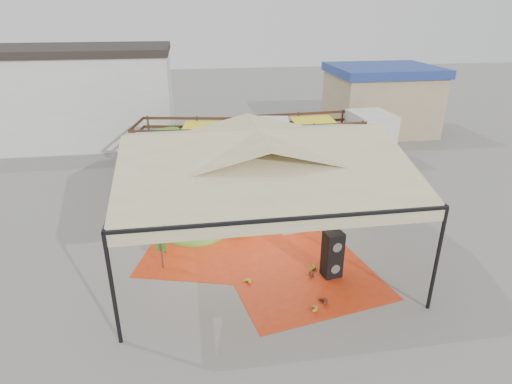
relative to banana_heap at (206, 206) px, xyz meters
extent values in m
plane|color=slate|center=(1.59, -2.13, -0.60)|extent=(90.00, 90.00, 0.00)
cylinder|color=black|center=(-2.41, -6.13, 0.90)|extent=(0.10, 0.10, 3.00)
cylinder|color=black|center=(5.59, -6.13, 0.90)|extent=(0.10, 0.10, 3.00)
cylinder|color=black|center=(-2.41, 1.87, 0.90)|extent=(0.10, 0.10, 3.00)
cylinder|color=black|center=(5.59, 1.87, 0.90)|extent=(0.10, 0.10, 3.00)
pyramid|color=beige|center=(1.59, -2.13, 2.90)|extent=(8.00, 8.00, 1.00)
cube|color=black|center=(1.59, -2.13, 2.40)|extent=(8.00, 8.00, 0.08)
cube|color=beige|center=(1.59, -2.13, 2.22)|extent=(8.00, 8.00, 0.36)
cube|color=silver|center=(-8.41, 11.87, 1.90)|extent=(14.00, 6.00, 5.00)
cube|color=black|center=(-8.41, 11.87, 4.60)|extent=(14.30, 6.30, 0.40)
cube|color=tan|center=(11.59, 10.87, 1.20)|extent=(6.00, 5.00, 3.60)
cube|color=navy|center=(11.59, 10.87, 3.25)|extent=(6.30, 5.30, 0.50)
cube|color=red|center=(0.20, -1.99, -0.59)|extent=(5.40, 5.26, 0.01)
cube|color=red|center=(2.63, -3.93, -0.59)|extent=(4.98, 5.15, 0.01)
ellipsoid|color=#437718|center=(0.00, 0.00, 0.00)|extent=(6.17, 5.33, 1.19)
ellipsoid|color=gold|center=(2.46, -5.75, -0.50)|extent=(0.50, 0.43, 0.20)
ellipsoid|color=gold|center=(0.89, -4.29, -0.51)|extent=(0.52, 0.51, 0.18)
ellipsoid|color=#592B14|center=(2.82, -4.15, -0.50)|extent=(0.54, 0.50, 0.20)
ellipsoid|color=#5C1915|center=(2.80, -5.52, -0.49)|extent=(0.52, 0.44, 0.22)
ellipsoid|color=#457217|center=(2.98, -3.83, -0.50)|extent=(0.54, 0.51, 0.20)
ellipsoid|color=#52821B|center=(1.04, -1.28, 2.02)|extent=(0.24, 0.24, 0.20)
ellipsoid|color=#52821B|center=(2.54, -1.28, 2.02)|extent=(0.24, 0.24, 0.20)
cube|color=black|center=(3.49, -4.26, -0.23)|extent=(0.61, 0.55, 0.73)
cube|color=black|center=(3.49, -4.26, 0.50)|extent=(0.61, 0.55, 0.73)
imported|color=gray|center=(3.35, 3.22, 0.31)|extent=(0.68, 0.45, 1.82)
cube|color=#4B3419|center=(-0.26, 5.40, 0.53)|extent=(5.75, 3.41, 0.13)
cube|color=white|center=(3.24, 4.76, 0.64)|extent=(2.34, 2.68, 2.48)
cylinder|color=black|center=(-2.36, 4.68, -0.11)|extent=(1.01, 0.49, 0.97)
cylinder|color=black|center=(-1.97, 6.81, -0.11)|extent=(1.01, 0.49, 0.97)
cylinder|color=black|center=(1.03, 4.06, -0.11)|extent=(1.01, 0.49, 0.97)
cylinder|color=black|center=(1.42, 6.19, -0.11)|extent=(1.01, 0.49, 0.97)
cylinder|color=black|center=(2.84, 3.73, -0.11)|extent=(1.01, 0.49, 0.97)
cylinder|color=black|center=(3.22, 5.86, -0.11)|extent=(1.01, 0.49, 0.97)
ellipsoid|color=#447518|center=(-0.26, 5.40, 1.07)|extent=(4.59, 2.69, 0.75)
cube|color=yellow|center=(0.27, 5.30, 1.51)|extent=(2.51, 2.50, 0.27)
cube|color=#482B18|center=(5.29, 5.59, 0.53)|extent=(5.47, 2.74, 0.13)
cube|color=silver|center=(8.82, 5.78, 0.63)|extent=(2.05, 2.45, 2.46)
cylinder|color=black|center=(3.43, 4.42, -0.12)|extent=(0.98, 0.37, 0.96)
cylinder|color=black|center=(3.32, 6.55, -0.12)|extent=(0.98, 0.37, 0.96)
cylinder|color=black|center=(6.85, 4.60, -0.12)|extent=(0.98, 0.37, 0.96)
cylinder|color=black|center=(6.73, 6.74, -0.12)|extent=(0.98, 0.37, 0.96)
cylinder|color=black|center=(8.66, 4.70, -0.12)|extent=(0.98, 0.37, 0.96)
cylinder|color=black|center=(8.55, 6.83, -0.12)|extent=(0.98, 0.37, 0.96)
ellipsoid|color=#3F7B19|center=(5.29, 5.59, 1.06)|extent=(4.37, 2.15, 0.75)
cube|color=yellow|center=(5.83, 5.62, 1.49)|extent=(2.25, 2.24, 0.27)
camera|label=1|loc=(-0.45, -14.58, 6.87)|focal=30.00mm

